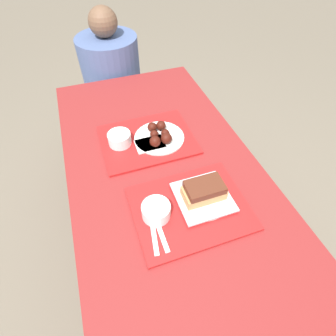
# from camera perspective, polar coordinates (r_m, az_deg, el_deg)

# --- Properties ---
(ground_plane) EXTENTS (12.00, 12.00, 0.00)m
(ground_plane) POSITION_cam_1_polar(r_m,az_deg,el_deg) (1.74, -0.24, -17.91)
(ground_plane) COLOR #706656
(picnic_table) EXTENTS (0.78, 1.62, 0.78)m
(picnic_table) POSITION_cam_1_polar(r_m,az_deg,el_deg) (1.16, -0.35, -4.46)
(picnic_table) COLOR maroon
(picnic_table) RESTS_ON ground_plane
(picnic_bench_far) EXTENTS (0.75, 0.28, 0.43)m
(picnic_bench_far) POSITION_cam_1_polar(r_m,az_deg,el_deg) (2.11, -9.60, 11.79)
(picnic_bench_far) COLOR maroon
(picnic_bench_far) RESTS_ON ground_plane
(tray_near) EXTENTS (0.41, 0.33, 0.01)m
(tray_near) POSITION_cam_1_polar(r_m,az_deg,el_deg) (0.97, 4.84, -8.70)
(tray_near) COLOR red
(tray_near) RESTS_ON picnic_table
(tray_far) EXTENTS (0.41, 0.33, 0.01)m
(tray_far) POSITION_cam_1_polar(r_m,az_deg,el_deg) (1.21, -4.47, 6.15)
(tray_far) COLOR red
(tray_far) RESTS_ON picnic_table
(bowl_coleslaw_near) EXTENTS (0.10, 0.10, 0.05)m
(bowl_coleslaw_near) POSITION_cam_1_polar(r_m,az_deg,el_deg) (0.92, -2.61, -9.18)
(bowl_coleslaw_near) COLOR white
(bowl_coleslaw_near) RESTS_ON tray_near
(brisket_sandwich_plate) EXTENTS (0.20, 0.20, 0.08)m
(brisket_sandwich_plate) POSITION_cam_1_polar(r_m,az_deg,el_deg) (0.97, 7.76, -5.54)
(brisket_sandwich_plate) COLOR white
(brisket_sandwich_plate) RESTS_ON tray_near
(plastic_fork_near) EXTENTS (0.04, 0.17, 0.00)m
(plastic_fork_near) POSITION_cam_1_polar(r_m,az_deg,el_deg) (0.91, -3.17, -13.69)
(plastic_fork_near) COLOR white
(plastic_fork_near) RESTS_ON tray_near
(plastic_knife_near) EXTENTS (0.02, 0.17, 0.00)m
(plastic_knife_near) POSITION_cam_1_polar(r_m,az_deg,el_deg) (0.91, -1.82, -13.30)
(plastic_knife_near) COLOR white
(plastic_knife_near) RESTS_ON tray_near
(condiment_packet) EXTENTS (0.04, 0.03, 0.01)m
(condiment_packet) POSITION_cam_1_polar(r_m,az_deg,el_deg) (1.00, 3.23, -5.10)
(condiment_packet) COLOR teal
(condiment_packet) RESTS_ON tray_near
(bowl_coleslaw_far) EXTENTS (0.10, 0.10, 0.05)m
(bowl_coleslaw_far) POSITION_cam_1_polar(r_m,az_deg,el_deg) (1.18, -10.51, 6.40)
(bowl_coleslaw_far) COLOR white
(bowl_coleslaw_far) RESTS_ON tray_far
(wings_plate_far) EXTENTS (0.23, 0.23, 0.06)m
(wings_plate_far) POSITION_cam_1_polar(r_m,az_deg,el_deg) (1.19, -1.93, 7.08)
(wings_plate_far) COLOR white
(wings_plate_far) RESTS_ON tray_far
(napkin_far) EXTENTS (0.13, 0.09, 0.01)m
(napkin_far) POSITION_cam_1_polar(r_m,az_deg,el_deg) (1.17, -3.94, 5.20)
(napkin_far) COLOR white
(napkin_far) RESTS_ON tray_far
(person_seated_across) EXTENTS (0.38, 0.38, 0.67)m
(person_seated_across) POSITION_cam_1_polar(r_m,az_deg,el_deg) (1.93, -12.19, 19.72)
(person_seated_across) COLOR #4C6093
(person_seated_across) RESTS_ON picnic_bench_far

